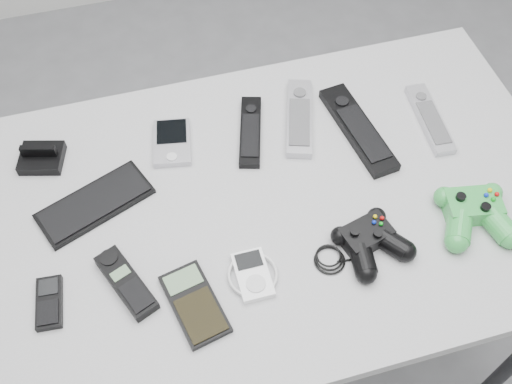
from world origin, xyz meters
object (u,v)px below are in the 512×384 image
object	(u,v)px
desk	(282,216)
pda_keyboard	(95,203)
controller_green	(475,212)
remote_silver_a	(299,117)
remote_black_a	(250,131)
mobile_phone	(49,302)
remote_black_b	(358,128)
controller_black	(370,240)
cordless_handset	(126,282)
pda	(172,142)
calculator	(195,304)
mp3_player	(253,275)
remote_silver_b	(430,118)

from	to	relation	value
desk	pda_keyboard	size ratio (longest dim) A/B	5.18
desk	controller_green	world-z (taller)	controller_green
desk	remote_silver_a	distance (m)	0.23
remote_black_a	controller_green	size ratio (longest dim) A/B	1.21
remote_black_a	mobile_phone	bearing A→B (deg)	-130.71
remote_black_b	controller_black	bearing A→B (deg)	-114.17
remote_black_b	controller_green	distance (m)	0.31
pda_keyboard	controller_black	xyz separation A→B (m)	(0.50, -0.24, 0.02)
remote_silver_a	mobile_phone	distance (m)	0.65
remote_black_b	cordless_handset	world-z (taller)	same
pda	calculator	bearing A→B (deg)	-84.65
mobile_phone	mp3_player	bearing A→B (deg)	-1.99
pda	remote_silver_b	distance (m)	0.57
calculator	remote_silver_a	bearing A→B (deg)	37.39
controller_green	remote_black_a	bearing A→B (deg)	147.92
desk	calculator	distance (m)	0.30
remote_black_b	remote_silver_b	size ratio (longest dim) A/B	1.29
remote_black_a	mp3_player	size ratio (longest dim) A/B	1.91
remote_black_b	controller_green	xyz separation A→B (m)	(0.14, -0.27, 0.01)
mobile_phone	controller_black	xyz separation A→B (m)	(0.60, -0.04, 0.01)
calculator	controller_green	distance (m)	0.57
pda_keyboard	controller_black	size ratio (longest dim) A/B	1.01
remote_black_a	calculator	bearing A→B (deg)	-102.57
remote_silver_a	mp3_player	distance (m)	0.40
remote_black_a	mobile_phone	distance (m)	0.54
desk	calculator	size ratio (longest dim) A/B	7.58
desk	remote_silver_a	size ratio (longest dim) A/B	5.42
pda	cordless_handset	distance (m)	0.34
desk	remote_silver_a	bearing A→B (deg)	63.70
pda_keyboard	controller_black	bearing A→B (deg)	-47.16
desk	remote_black_a	bearing A→B (deg)	96.43
pda_keyboard	remote_black_a	distance (m)	0.36
remote_silver_a	mobile_phone	size ratio (longest dim) A/B	2.15
mobile_phone	calculator	distance (m)	0.26
remote_black_a	remote_black_b	distance (m)	0.24
controller_black	remote_black_a	bearing A→B (deg)	99.12
calculator	controller_green	xyz separation A→B (m)	(0.57, 0.03, 0.02)
pda	controller_black	size ratio (longest dim) A/B	0.55
pda_keyboard	remote_black_b	xyz separation A→B (m)	(0.58, 0.04, 0.01)
remote_silver_a	remote_black_b	world-z (taller)	same
remote_silver_a	mobile_phone	bearing A→B (deg)	-133.94
desk	calculator	xyz separation A→B (m)	(-0.22, -0.18, 0.08)
remote_silver_a	mp3_player	world-z (taller)	remote_silver_a
pda	controller_black	xyz separation A→B (m)	(0.32, -0.35, 0.01)
controller_black	controller_green	bearing A→B (deg)	-13.78
mobile_phone	controller_black	bearing A→B (deg)	1.08
desk	mobile_phone	world-z (taller)	mobile_phone
remote_silver_b	remote_black_b	bearing A→B (deg)	179.72
remote_silver_a	cordless_handset	size ratio (longest dim) A/B	1.42
remote_black_b	remote_silver_a	bearing A→B (deg)	142.27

